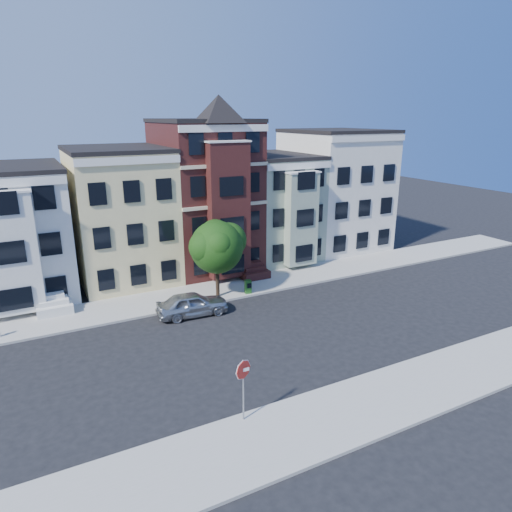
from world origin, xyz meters
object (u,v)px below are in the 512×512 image
street_tree (217,251)px  newspaper_box (248,287)px  parked_car (192,304)px  stop_sign (243,387)px

street_tree → newspaper_box: street_tree is taller
parked_car → stop_sign: (-1.84, -11.35, 0.96)m
parked_car → stop_sign: bearing=174.5°
street_tree → stop_sign: size_ratio=2.13×
street_tree → parked_car: (-2.61, -1.95, -2.76)m
parked_car → newspaper_box: 5.01m
street_tree → newspaper_box: size_ratio=6.88×
newspaper_box → stop_sign: 14.49m
newspaper_box → stop_sign: stop_sign is taller
newspaper_box → stop_sign: (-6.63, -12.83, 1.10)m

